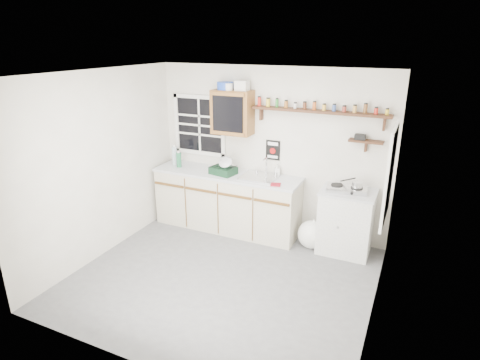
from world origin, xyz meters
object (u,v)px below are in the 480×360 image
object	(u,v)px
spice_shelf	(318,111)
hotplate	(347,189)
dish_rack	(224,169)
main_cabinet	(227,201)
upper_cabinet	(232,112)
right_cabinet	(346,222)

from	to	relation	value
spice_shelf	hotplate	xyz separation A→B (m)	(0.50, -0.21, -0.98)
spice_shelf	dish_rack	xyz separation A→B (m)	(-1.31, -0.27, -0.92)
main_cabinet	dish_rack	xyz separation A→B (m)	(-0.01, -0.06, 0.55)
upper_cabinet	right_cabinet	bearing A→B (deg)	-3.76
right_cabinet	dish_rack	bearing A→B (deg)	-177.30
right_cabinet	dish_rack	world-z (taller)	dish_rack
spice_shelf	hotplate	distance (m)	1.13
hotplate	dish_rack	bearing A→B (deg)	174.42
upper_cabinet	spice_shelf	bearing A→B (deg)	3.13
main_cabinet	dish_rack	distance (m)	0.55
upper_cabinet	spice_shelf	world-z (taller)	upper_cabinet
main_cabinet	dish_rack	world-z (taller)	dish_rack
upper_cabinet	hotplate	world-z (taller)	upper_cabinet
main_cabinet	hotplate	world-z (taller)	hotplate
right_cabinet	dish_rack	size ratio (longest dim) A/B	2.22
right_cabinet	hotplate	size ratio (longest dim) A/B	1.62
right_cabinet	spice_shelf	distance (m)	1.58
right_cabinet	upper_cabinet	world-z (taller)	upper_cabinet
main_cabinet	spice_shelf	size ratio (longest dim) A/B	1.21
right_cabinet	upper_cabinet	bearing A→B (deg)	176.24
main_cabinet	right_cabinet	bearing A→B (deg)	0.79
right_cabinet	hotplate	xyz separation A→B (m)	(-0.03, -0.02, 0.49)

